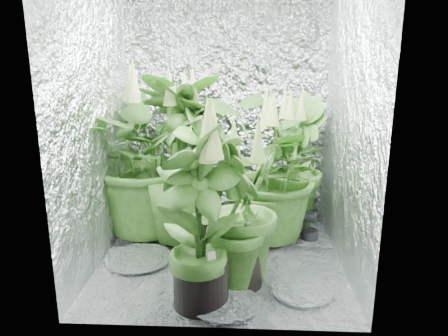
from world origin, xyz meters
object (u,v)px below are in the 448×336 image
plant_d (182,162)px  plant_g (242,212)px  plant_a (149,154)px  plant_f (200,219)px  plant_c (292,164)px  circulation_fan (307,221)px  plant_e (268,173)px  plant_b (206,183)px

plant_d → plant_g: size_ratio=1.25×
plant_a → plant_f: 1.10m
plant_c → circulation_fan: (0.11, -0.20, -0.39)m
plant_e → plant_f: bearing=-115.2°
plant_f → plant_d: bearing=104.2°
plant_e → plant_f: (-0.40, -0.85, -0.02)m
circulation_fan → plant_g: bearing=-101.2°
plant_c → plant_f: 1.27m
plant_e → plant_d: bearing=177.4°
plant_d → circulation_fan: plant_d is taller
circulation_fan → plant_e: bearing=-142.5°
plant_a → plant_c: (1.08, 0.14, -0.10)m
plant_g → plant_f: bearing=-134.2°
plant_e → plant_f: 0.94m
plant_g → circulation_fan: plant_g is taller
plant_c → plant_e: bearing=-125.5°
plant_b → plant_c: size_ratio=0.96×
plant_g → plant_a: bearing=132.8°
plant_b → circulation_fan: plant_b is taller
plant_b → plant_g: 0.54m
plant_d → plant_f: bearing=-75.8°
plant_g → circulation_fan: bearing=55.2°
plant_f → circulation_fan: 1.22m
plant_c → plant_g: bearing=-112.8°
plant_c → plant_e: plant_c is taller
plant_a → circulation_fan: (1.18, -0.06, -0.49)m
plant_f → circulation_fan: plant_f is taller
plant_e → plant_f: size_ratio=1.05×
plant_f → plant_b: bearing=92.6°
plant_g → plant_c: bearing=67.2°
plant_c → plant_b: bearing=-146.0°
plant_c → circulation_fan: size_ratio=3.53×
plant_a → plant_c: 1.09m
plant_e → circulation_fan: 0.50m
plant_e → plant_b: bearing=-161.3°
plant_f → plant_g: (0.22, 0.23, -0.04)m
plant_a → plant_g: size_ratio=1.40×
plant_c → circulation_fan: bearing=-62.3°
plant_d → plant_g: 0.79m
plant_d → plant_g: (0.44, -0.65, -0.12)m
plant_f → plant_g: plant_f is taller
plant_b → plant_e: (0.43, 0.15, 0.04)m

